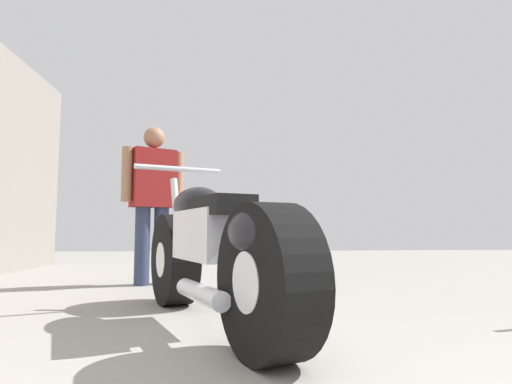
% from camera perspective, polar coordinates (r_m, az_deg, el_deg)
% --- Properties ---
extents(ground_plane, '(16.04, 16.04, 0.00)m').
position_cam_1_polar(ground_plane, '(3.37, 3.94, -14.40)').
color(ground_plane, gray).
extents(motorcycle_maroon_cruiser, '(1.02, 2.07, 1.00)m').
position_cam_1_polar(motorcycle_maroon_cruiser, '(2.40, -6.16, -7.95)').
color(motorcycle_maroon_cruiser, black).
rests_on(motorcycle_maroon_cruiser, ground_plane).
extents(mechanic_in_blue, '(0.61, 0.40, 1.60)m').
position_cam_1_polar(mechanic_in_blue, '(4.39, -13.82, -0.32)').
color(mechanic_in_blue, '#2D3851').
rests_on(mechanic_in_blue, ground_plane).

